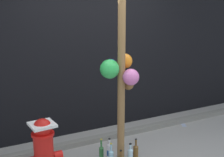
{
  "coord_description": "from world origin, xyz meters",
  "views": [
    {
      "loc": [
        -2.03,
        -3.01,
        2.14
      ],
      "look_at": [
        -0.38,
        0.22,
        1.23
      ],
      "focal_mm": 48.69,
      "sensor_mm": 36.0,
      "label": 1
    }
  ],
  "objects_px": {
    "bottle_3": "(136,154)",
    "memorial_post": "(120,48)",
    "fire_hydrant": "(44,152)",
    "bottle_5": "(101,153)",
    "bottle_1": "(130,157)",
    "bottle_2": "(109,153)"
  },
  "relations": [
    {
      "from": "bottle_3",
      "to": "memorial_post",
      "type": "bearing_deg",
      "value": 167.78
    },
    {
      "from": "fire_hydrant",
      "to": "bottle_5",
      "type": "distance_m",
      "value": 0.94
    },
    {
      "from": "memorial_post",
      "to": "bottle_1",
      "type": "relative_size",
      "value": 8.74
    },
    {
      "from": "bottle_3",
      "to": "fire_hydrant",
      "type": "bearing_deg",
      "value": 177.67
    },
    {
      "from": "bottle_2",
      "to": "bottle_1",
      "type": "bearing_deg",
      "value": -43.45
    },
    {
      "from": "memorial_post",
      "to": "bottle_2",
      "type": "bearing_deg",
      "value": 133.41
    },
    {
      "from": "fire_hydrant",
      "to": "bottle_1",
      "type": "height_order",
      "value": "fire_hydrant"
    },
    {
      "from": "bottle_1",
      "to": "bottle_3",
      "type": "height_order",
      "value": "bottle_3"
    },
    {
      "from": "bottle_3",
      "to": "bottle_1",
      "type": "bearing_deg",
      "value": -158.48
    },
    {
      "from": "fire_hydrant",
      "to": "bottle_2",
      "type": "distance_m",
      "value": 0.96
    },
    {
      "from": "fire_hydrant",
      "to": "bottle_2",
      "type": "xyz_separation_m",
      "value": [
        0.91,
        0.1,
        -0.28
      ]
    },
    {
      "from": "memorial_post",
      "to": "bottle_2",
      "type": "height_order",
      "value": "memorial_post"
    },
    {
      "from": "memorial_post",
      "to": "fire_hydrant",
      "type": "relative_size",
      "value": 3.5
    },
    {
      "from": "bottle_2",
      "to": "bottle_3",
      "type": "bearing_deg",
      "value": -25.47
    },
    {
      "from": "bottle_2",
      "to": "bottle_3",
      "type": "xyz_separation_m",
      "value": [
        0.32,
        -0.15,
        -0.02
      ]
    },
    {
      "from": "bottle_2",
      "to": "bottle_3",
      "type": "height_order",
      "value": "bottle_2"
    },
    {
      "from": "bottle_1",
      "to": "bottle_3",
      "type": "bearing_deg",
      "value": 21.52
    },
    {
      "from": "memorial_post",
      "to": "bottle_5",
      "type": "relative_size",
      "value": 9.08
    },
    {
      "from": "memorial_post",
      "to": "bottle_5",
      "type": "height_order",
      "value": "memorial_post"
    },
    {
      "from": "bottle_5",
      "to": "bottle_3",
      "type": "bearing_deg",
      "value": -35.6
    },
    {
      "from": "bottle_2",
      "to": "memorial_post",
      "type": "bearing_deg",
      "value": -46.59
    },
    {
      "from": "bottle_2",
      "to": "bottle_5",
      "type": "xyz_separation_m",
      "value": [
        -0.06,
        0.12,
        -0.04
      ]
    }
  ]
}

